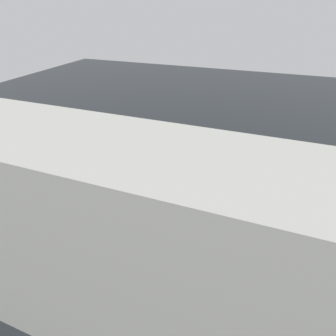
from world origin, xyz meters
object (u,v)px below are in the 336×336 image
fire_hydrant (128,181)px  pedestrian (112,172)px  moving_hatchback (200,155)px  sign_post (120,180)px

fire_hydrant → pedestrian: (1.06, -0.16, 0.28)m
moving_hatchback → sign_post: sign_post is taller
moving_hatchback → pedestrian: (4.31, 3.01, -0.34)m
moving_hatchback → sign_post: bearing=59.3°
moving_hatchback → fire_hydrant: 4.58m
pedestrian → sign_post: (-1.53, 1.67, 0.90)m
fire_hydrant → pedestrian: bearing=-8.5°
pedestrian → sign_post: size_ratio=0.51×
fire_hydrant → pedestrian: size_ratio=0.66×
moving_hatchback → sign_post: size_ratio=1.72×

